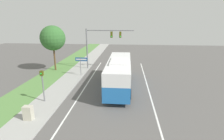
{
  "coord_description": "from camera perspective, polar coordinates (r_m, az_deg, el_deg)",
  "views": [
    {
      "loc": [
        1.17,
        -15.64,
        7.42
      ],
      "look_at": [
        -0.61,
        4.27,
        1.72
      ],
      "focal_mm": 28.0,
      "sensor_mm": 36.0,
      "label": 1
    }
  ],
  "objects": [
    {
      "name": "roadside_tree",
      "position": [
        27.32,
        -18.77,
        9.82
      ],
      "size": [
        3.63,
        3.63,
        6.64
      ],
      "color": "brown",
      "rests_on": "grass_verge"
    },
    {
      "name": "signal_gantry",
      "position": [
        26.73,
        -3.5,
        9.66
      ],
      "size": [
        7.22,
        0.41,
        6.24
      ],
      "color": "slate",
      "rests_on": "ground_plane"
    },
    {
      "name": "pedestrian_signal",
      "position": [
        17.09,
        -21.75,
        -3.42
      ],
      "size": [
        0.28,
        0.34,
        3.08
      ],
      "color": "slate",
      "rests_on": "ground_plane"
    },
    {
      "name": "street_sign",
      "position": [
        23.96,
        -10.07,
        2.51
      ],
      "size": [
        1.65,
        0.08,
        2.67
      ],
      "color": "slate",
      "rests_on": "ground_plane"
    },
    {
      "name": "bus",
      "position": [
        19.71,
        2.35,
        -0.48
      ],
      "size": [
        2.66,
        10.35,
        3.37
      ],
      "color": "#236BB7",
      "rests_on": "ground_plane"
    },
    {
      "name": "utility_cabinet",
      "position": [
        15.01,
        -25.7,
        -12.5
      ],
      "size": [
        0.67,
        0.45,
        1.11
      ],
      "color": "#B7B29E",
      "rests_on": "sidewalk"
    },
    {
      "name": "lane_divider_near",
      "position": [
        17.95,
        -10.9,
        -8.79
      ],
      "size": [
        0.14,
        30.0,
        0.01
      ],
      "color": "silver",
      "rests_on": "ground_plane"
    },
    {
      "name": "grass_verge",
      "position": [
        20.26,
        -27.02,
        -7.25
      ],
      "size": [
        3.6,
        80.0,
        0.1
      ],
      "color": "#568442",
      "rests_on": "ground_plane"
    },
    {
      "name": "lane_divider_far",
      "position": [
        17.48,
        12.79,
        -9.62
      ],
      "size": [
        0.14,
        30.0,
        0.01
      ],
      "color": "silver",
      "rests_on": "ground_plane"
    },
    {
      "name": "sidewalk",
      "position": [
        18.79,
        -18.64,
        -8.03
      ],
      "size": [
        2.8,
        80.0,
        0.12
      ],
      "color": "#9E9E99",
      "rests_on": "ground_plane"
    },
    {
      "name": "ground_plane",
      "position": [
        17.35,
        0.77,
        -9.41
      ],
      "size": [
        80.0,
        80.0,
        0.0
      ],
      "primitive_type": "plane",
      "color": "#565451"
    }
  ]
}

